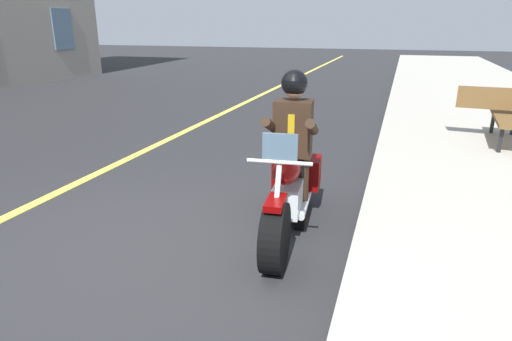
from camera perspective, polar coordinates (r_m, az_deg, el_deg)
ground_plane at (r=4.60m, az=-14.76°, el=-10.48°), size 80.00×80.00×0.00m
motorcycle_main at (r=4.76m, az=4.35°, el=-2.87°), size 2.22×0.73×1.26m
rider_main at (r=4.76m, az=4.82°, el=4.51°), size 0.66×0.59×1.74m
bench_sidewalk at (r=9.11m, az=30.22°, el=6.71°), size 1.83×1.80×0.95m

